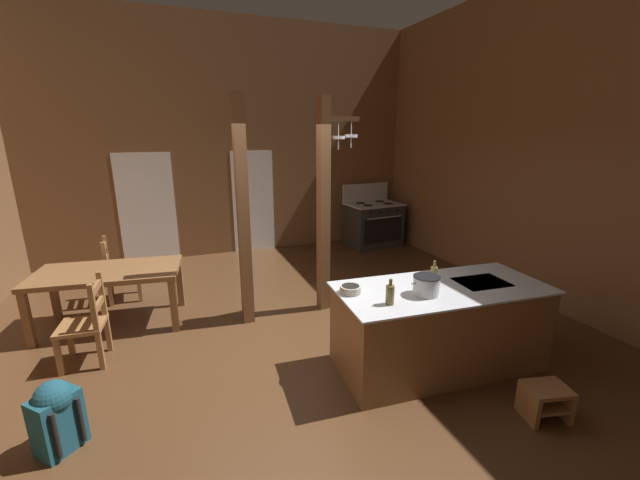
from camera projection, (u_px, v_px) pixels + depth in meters
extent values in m
cube|color=#4C301C|center=(297.00, 351.00, 4.54)|extent=(8.13, 8.93, 0.10)
cube|color=brown|center=(231.00, 141.00, 7.65)|extent=(8.13, 0.14, 4.50)
cube|color=brown|center=(561.00, 144.00, 5.21)|extent=(0.14, 8.93, 4.50)
cube|color=white|center=(147.00, 208.00, 7.34)|extent=(1.00, 0.01, 2.05)
cube|color=white|center=(253.00, 202.00, 8.03)|extent=(0.84, 0.01, 2.05)
cube|color=brown|center=(439.00, 328.00, 4.07)|extent=(2.16, 1.04, 0.87)
cube|color=#B7BABF|center=(443.00, 288.00, 3.95)|extent=(2.22, 1.10, 0.02)
cube|color=black|center=(482.00, 282.00, 4.08)|extent=(0.55, 0.43, 0.00)
cube|color=black|center=(415.00, 340.00, 4.56)|extent=(1.99, 0.17, 0.10)
cube|color=#2A2A2A|center=(373.00, 225.00, 8.51)|extent=(1.16, 0.85, 0.90)
cube|color=black|center=(383.00, 230.00, 8.19)|extent=(0.93, 0.08, 0.52)
cylinder|color=#B7BABF|center=(384.00, 218.00, 8.09)|extent=(0.82, 0.09, 0.02)
cube|color=#B7BABF|center=(374.00, 204.00, 8.39)|extent=(1.20, 0.89, 0.03)
cube|color=#B7BABF|center=(365.00, 192.00, 8.65)|extent=(1.14, 0.13, 0.40)
cylinder|color=black|center=(388.00, 204.00, 8.35)|extent=(0.22, 0.22, 0.01)
cylinder|color=black|center=(368.00, 205.00, 8.15)|extent=(0.22, 0.22, 0.01)
cylinder|color=black|center=(380.00, 201.00, 8.62)|extent=(0.22, 0.22, 0.01)
cylinder|color=black|center=(360.00, 203.00, 8.41)|extent=(0.22, 0.22, 0.01)
cylinder|color=black|center=(398.00, 210.00, 8.20)|extent=(0.05, 0.03, 0.04)
cylinder|color=black|center=(389.00, 211.00, 8.11)|extent=(0.05, 0.03, 0.04)
cylinder|color=black|center=(380.00, 212.00, 8.02)|extent=(0.05, 0.03, 0.04)
cylinder|color=black|center=(371.00, 213.00, 7.93)|extent=(0.05, 0.03, 0.04)
cube|color=brown|center=(323.00, 209.00, 5.17)|extent=(0.15, 0.15, 2.85)
cube|color=brown|center=(339.00, 119.00, 4.96)|extent=(0.58, 0.14, 0.06)
cylinder|color=#B7BABF|center=(339.00, 127.00, 4.99)|extent=(0.01, 0.01, 0.21)
cylinder|color=#B7BABF|center=(338.00, 137.00, 5.02)|extent=(0.18, 0.18, 0.04)
cylinder|color=#B7BABF|center=(338.00, 144.00, 5.05)|extent=(0.02, 0.02, 0.14)
cylinder|color=#B7BABF|center=(351.00, 127.00, 5.07)|extent=(0.01, 0.01, 0.19)
cylinder|color=#B7BABF|center=(351.00, 136.00, 5.10)|extent=(0.18, 0.18, 0.04)
cylinder|color=#B7BABF|center=(351.00, 142.00, 5.13)|extent=(0.02, 0.02, 0.14)
cube|color=brown|center=(243.00, 215.00, 4.78)|extent=(0.14, 0.14, 2.85)
cube|color=olive|center=(547.00, 389.00, 3.33)|extent=(0.41, 0.35, 0.04)
cube|color=olive|center=(528.00, 405.00, 3.35)|extent=(0.10, 0.28, 0.26)
cube|color=olive|center=(561.00, 402.00, 3.39)|extent=(0.10, 0.28, 0.26)
cube|color=olive|center=(545.00, 403.00, 3.37)|extent=(0.37, 0.34, 0.03)
cube|color=brown|center=(108.00, 272.00, 4.88)|extent=(1.79, 1.10, 0.06)
cube|color=brown|center=(54.00, 294.00, 5.16)|extent=(0.09, 0.09, 0.68)
cube|color=brown|center=(180.00, 283.00, 5.53)|extent=(0.09, 0.09, 0.68)
cube|color=brown|center=(27.00, 320.00, 4.43)|extent=(0.09, 0.09, 0.68)
cube|color=brown|center=(174.00, 306.00, 4.80)|extent=(0.09, 0.09, 0.68)
cube|color=olive|center=(123.00, 272.00, 5.72)|extent=(0.47, 0.47, 0.04)
cube|color=olive|center=(139.00, 280.00, 6.02)|extent=(0.05, 0.05, 0.41)
cube|color=olive|center=(139.00, 288.00, 5.69)|extent=(0.05, 0.05, 0.41)
cube|color=olive|center=(108.00, 267.00, 5.79)|extent=(0.05, 0.05, 0.95)
cube|color=olive|center=(107.00, 275.00, 5.46)|extent=(0.05, 0.05, 0.95)
cube|color=olive|center=(104.00, 246.00, 5.53)|extent=(0.07, 0.38, 0.07)
cube|color=olive|center=(106.00, 259.00, 5.58)|extent=(0.07, 0.38, 0.07)
cube|color=olive|center=(81.00, 326.00, 4.11)|extent=(0.47, 0.47, 0.04)
cube|color=olive|center=(59.00, 357.00, 3.94)|extent=(0.05, 0.05, 0.41)
cube|color=olive|center=(70.00, 339.00, 4.29)|extent=(0.05, 0.05, 0.41)
cube|color=olive|center=(97.00, 328.00, 3.97)|extent=(0.05, 0.05, 0.95)
cube|color=olive|center=(105.00, 312.00, 4.32)|extent=(0.05, 0.05, 0.95)
cube|color=olive|center=(96.00, 288.00, 4.05)|extent=(0.06, 0.38, 0.07)
cube|color=olive|center=(98.00, 305.00, 4.10)|extent=(0.06, 0.38, 0.07)
cube|color=#194756|center=(58.00, 422.00, 3.00)|extent=(0.38, 0.38, 0.48)
cube|color=#194756|center=(49.00, 425.00, 3.07)|extent=(0.20, 0.20, 0.17)
cylinder|color=black|center=(56.00, 436.00, 2.87)|extent=(0.06, 0.06, 0.38)
cylinder|color=black|center=(81.00, 419.00, 3.04)|extent=(0.06, 0.06, 0.38)
sphere|color=#194756|center=(53.00, 398.00, 2.95)|extent=(0.38, 0.38, 0.27)
cylinder|color=#B7BABF|center=(426.00, 286.00, 3.74)|extent=(0.25, 0.25, 0.18)
cylinder|color=black|center=(427.00, 277.00, 3.71)|extent=(0.26, 0.26, 0.01)
cylinder|color=#B7BABF|center=(414.00, 283.00, 3.68)|extent=(0.05, 0.02, 0.02)
cylinder|color=#B7BABF|center=(438.00, 280.00, 3.77)|extent=(0.05, 0.02, 0.02)
cylinder|color=#B2A893|center=(350.00, 289.00, 3.79)|extent=(0.21, 0.21, 0.07)
cylinder|color=black|center=(351.00, 286.00, 3.78)|extent=(0.17, 0.17, 0.00)
cylinder|color=brown|center=(390.00, 295.00, 3.52)|extent=(0.08, 0.08, 0.18)
cylinder|color=brown|center=(391.00, 282.00, 3.49)|extent=(0.03, 0.03, 0.06)
cylinder|color=brown|center=(434.00, 276.00, 3.97)|extent=(0.07, 0.07, 0.19)
cylinder|color=brown|center=(435.00, 264.00, 3.94)|extent=(0.03, 0.03, 0.07)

